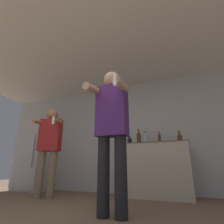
% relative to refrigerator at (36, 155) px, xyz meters
% --- Properties ---
extents(wall_back, '(7.00, 0.06, 2.55)m').
position_rel_refrigerator_xyz_m(wall_back, '(2.31, 0.36, 0.44)').
color(wall_back, '#B2B7BC').
rests_on(wall_back, ground_plane).
extents(ceiling_slab, '(7.00, 3.36, 0.05)m').
position_rel_refrigerator_xyz_m(ceiling_slab, '(2.31, -1.09, 1.74)').
color(ceiling_slab, silver).
rests_on(ceiling_slab, wall_back).
extents(refrigerator, '(0.76, 0.68, 1.67)m').
position_rel_refrigerator_xyz_m(refrigerator, '(0.00, 0.00, 0.00)').
color(refrigerator, silver).
rests_on(refrigerator, ground_plane).
extents(counter, '(1.26, 0.66, 0.98)m').
position_rel_refrigerator_xyz_m(counter, '(3.02, 0.01, -0.35)').
color(counter, '#BCB29E').
rests_on(counter, ground_plane).
extents(bottle_red_label, '(0.06, 0.06, 0.25)m').
position_rel_refrigerator_xyz_m(bottle_red_label, '(3.13, 0.05, 0.25)').
color(bottle_red_label, '#563314').
rests_on(bottle_red_label, counter).
extents(bottle_brown_liquor, '(0.08, 0.08, 0.28)m').
position_rel_refrigerator_xyz_m(bottle_brown_liquor, '(2.84, 0.05, 0.25)').
color(bottle_brown_liquor, silver).
rests_on(bottle_brown_liquor, counter).
extents(bottle_dark_rum, '(0.09, 0.09, 0.26)m').
position_rel_refrigerator_xyz_m(bottle_dark_rum, '(3.51, 0.05, 0.24)').
color(bottle_dark_rum, '#563314').
rests_on(bottle_dark_rum, counter).
extents(bottle_amber_bourbon, '(0.09, 0.09, 0.22)m').
position_rel_refrigerator_xyz_m(bottle_amber_bourbon, '(2.50, 0.05, 0.23)').
color(bottle_amber_bourbon, black).
rests_on(bottle_amber_bourbon, counter).
extents(bottle_clear_vodka, '(0.09, 0.09, 0.34)m').
position_rel_refrigerator_xyz_m(bottle_clear_vodka, '(2.70, 0.05, 0.27)').
color(bottle_clear_vodka, '#563314').
rests_on(bottle_clear_vodka, counter).
extents(person_woman_foreground, '(0.46, 0.50, 1.76)m').
position_rel_refrigerator_xyz_m(person_woman_foreground, '(2.75, -1.61, 0.17)').
color(person_woman_foreground, black).
rests_on(person_woman_foreground, ground_plane).
extents(person_man_side, '(0.54, 0.54, 1.68)m').
position_rel_refrigerator_xyz_m(person_man_side, '(1.14, -0.84, 0.14)').
color(person_man_side, '#75664C').
rests_on(person_man_side, ground_plane).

